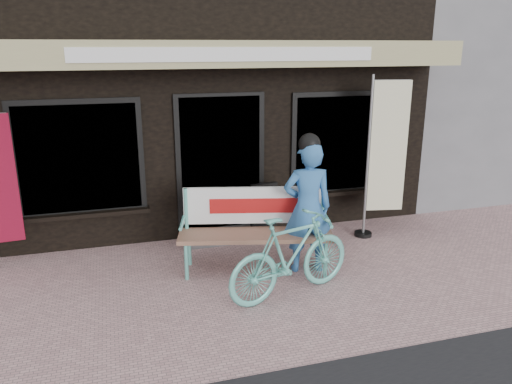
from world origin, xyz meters
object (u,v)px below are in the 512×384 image
object	(u,v)px
bench	(255,223)
person	(308,205)
bicycle	(291,255)
nobori_cream	(384,156)
menu_stand	(264,209)

from	to	relation	value
bench	person	size ratio (longest dim) A/B	1.12
bicycle	nobori_cream	bearing A→B (deg)	-70.61
bench	bicycle	distance (m)	0.89
person	menu_stand	bearing A→B (deg)	107.28
person	menu_stand	distance (m)	1.39
nobori_cream	person	bearing A→B (deg)	-140.66
bench	nobori_cream	size ratio (longest dim) A/B	0.83
nobori_cream	menu_stand	xyz separation A→B (m)	(-1.74, 0.46, -0.83)
menu_stand	person	bearing A→B (deg)	-91.04
person	bicycle	world-z (taller)	person
bicycle	menu_stand	world-z (taller)	bicycle
bench	menu_stand	size ratio (longest dim) A/B	2.40
person	bicycle	size ratio (longest dim) A/B	1.08
person	bench	bearing A→B (deg)	167.46
nobori_cream	menu_stand	size ratio (longest dim) A/B	2.89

